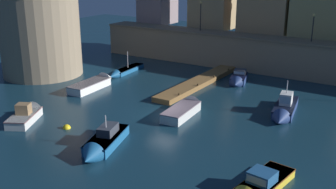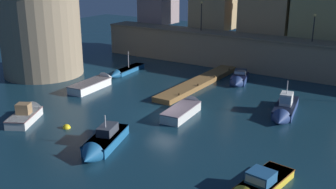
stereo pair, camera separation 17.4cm
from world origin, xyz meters
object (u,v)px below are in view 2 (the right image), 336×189
Objects in this scene: moored_boat_4 at (96,83)px; moored_boat_6 at (186,109)px; quay_lamp_0 at (201,11)px; quay_lamp_1 at (314,23)px; moored_boat_0 at (28,114)px; moored_boat_2 at (124,71)px; mooring_buoy_1 at (67,128)px; moored_boat_1 at (284,110)px; moored_boat_5 at (101,144)px; moored_boat_7 at (239,79)px; fortress_tower at (41,30)px; moored_boat_3 at (255,189)px.

moored_boat_4 is 12.06m from moored_boat_6.
quay_lamp_1 is (13.99, 0.00, -0.39)m from quay_lamp_0.
moored_boat_2 is (-2.38, 15.82, -0.17)m from moored_boat_0.
moored_boat_2 is 10.40× the size of mooring_buoy_1.
moored_boat_1 is at bearing 75.16° from moored_boat_2.
moored_boat_5 is at bearing -104.96° from quay_lamp_1.
moored_boat_4 is 1.41× the size of moored_boat_7.
quay_lamp_0 is at bearing -33.71° from moored_boat_0.
fortress_tower is 2.77× the size of quay_lamp_0.
fortress_tower is at bearing -81.52° from moored_boat_7.
quay_lamp_1 is 19.34m from moored_boat_6.
moored_boat_0 is 0.76× the size of moored_boat_2.
moored_boat_7 reaches higher than moored_boat_3.
moored_boat_4 reaches higher than moored_boat_6.
quay_lamp_0 is at bearing 180.00° from quay_lamp_1.
moored_boat_0 reaches higher than moored_boat_3.
moored_boat_4 is at bearing -92.23° from moored_boat_1.
quay_lamp_1 is (26.51, 15.22, 1.00)m from fortress_tower.
mooring_buoy_1 is at bearing -86.08° from moored_boat_3.
moored_boat_4 is (8.67, -0.60, -4.79)m from fortress_tower.
moored_boat_1 is 16.09m from moored_boat_5.
quay_lamp_1 is at bearing 64.50° from mooring_buoy_1.
quay_lamp_1 is at bearing -52.80° from moored_boat_4.
moored_boat_3 is 24.39m from moored_boat_4.
moored_boat_4 is 11.22m from mooring_buoy_1.
moored_boat_2 is at bearing -89.23° from moored_boat_7.
mooring_buoy_1 is at bearing -35.60° from fortress_tower.
moored_boat_7 is (-5.75, -6.41, -5.75)m from quay_lamp_1.
fortress_tower is at bearing -102.56° from moored_boat_3.
mooring_buoy_1 is (-13.61, -12.14, -0.51)m from moored_boat_1.
quay_lamp_1 reaches higher than moored_boat_2.
moored_boat_2 is at bearing 4.58° from moored_boat_4.
moored_boat_0 reaches higher than mooring_buoy_1.
moored_boat_5 reaches higher than moored_boat_4.
moored_boat_4 is 1.06× the size of moored_boat_5.
moored_boat_1 is 20.49m from moored_boat_2.
moored_boat_1 is 1.12× the size of moored_boat_6.
moored_boat_6 is (-5.89, -17.49, -5.78)m from quay_lamp_1.
moored_boat_2 is 1.44× the size of moored_boat_7.
moored_boat_5 is at bearing -125.52° from moored_boat_0.
moored_boat_0 is 20.43m from moored_boat_3.
mooring_buoy_1 is at bearing -33.06° from moored_boat_7.
mooring_buoy_1 is (14.35, -10.27, -5.23)m from fortress_tower.
moored_boat_7 is 20.13m from mooring_buoy_1.
fortress_tower is 1.55× the size of moored_boat_1.
quay_lamp_1 is 4.81× the size of mooring_buoy_1.
moored_boat_3 is 22.45m from moored_boat_7.
mooring_buoy_1 is (4.22, 0.29, -0.46)m from moored_boat_0.
moored_boat_3 is at bearing -20.47° from fortress_tower.
moored_boat_1 is 1.13× the size of moored_boat_3.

